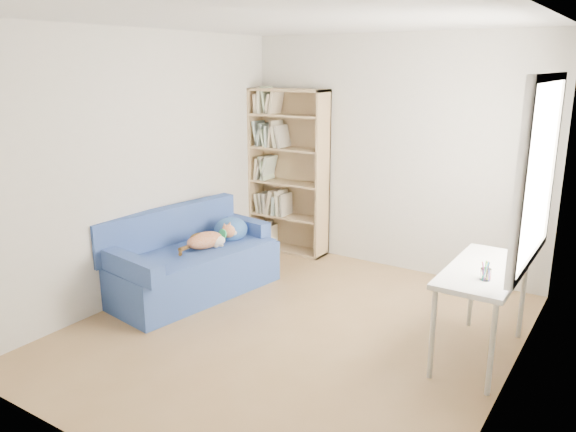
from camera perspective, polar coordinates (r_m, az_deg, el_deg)
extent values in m
plane|color=olive|center=(5.05, 0.70, -11.51)|extent=(4.00, 4.00, 0.00)
cube|color=silver|center=(6.37, 10.46, 6.18)|extent=(3.50, 0.04, 2.60)
cube|color=silver|center=(3.17, -18.98, -3.47)|extent=(3.50, 0.04, 2.60)
cube|color=silver|center=(5.73, -14.28, 4.97)|extent=(0.04, 4.00, 2.60)
cube|color=silver|center=(3.99, 22.51, -0.03)|extent=(0.04, 4.00, 2.60)
cube|color=white|center=(4.53, 0.81, 19.38)|extent=(3.50, 4.00, 0.04)
cube|color=white|center=(4.53, 24.18, 4.09)|extent=(0.01, 1.20, 1.30)
cube|color=navy|center=(5.82, -9.62, -5.71)|extent=(1.07, 1.83, 0.43)
cube|color=navy|center=(5.90, -12.18, -1.16)|extent=(0.41, 1.73, 0.42)
cube|color=navy|center=(6.29, -4.92, -0.96)|extent=(0.83, 0.28, 0.19)
cube|color=navy|center=(5.20, -15.63, -4.97)|extent=(0.83, 0.28, 0.19)
cube|color=navy|center=(5.73, -9.58, -3.55)|extent=(1.03, 1.69, 0.05)
ellipsoid|color=#315D9E|center=(6.01, -5.84, -1.38)|extent=(0.34, 0.38, 0.26)
ellipsoid|color=#A33C12|center=(5.70, -8.46, -2.45)|extent=(0.31, 0.44, 0.16)
ellipsoid|color=silver|center=(5.76, -7.26, -2.45)|extent=(0.17, 0.20, 0.10)
ellipsoid|color=#34210E|center=(5.68, -9.01, -2.16)|extent=(0.17, 0.23, 0.08)
sphere|color=#A33C12|center=(5.89, -6.48, -1.42)|extent=(0.14, 0.14, 0.14)
cone|color=#A33C12|center=(5.91, -6.44, -0.69)|extent=(0.07, 0.07, 0.07)
cone|color=#A33C12|center=(5.86, -6.85, -0.84)|extent=(0.07, 0.07, 0.07)
cylinder|color=#21A661|center=(5.85, -6.96, -1.77)|extent=(0.12, 0.06, 0.11)
cylinder|color=#34210E|center=(5.57, -10.16, -3.35)|extent=(0.06, 0.16, 0.06)
cube|color=tan|center=(7.12, -3.26, 4.84)|extent=(0.03, 0.31, 1.99)
cube|color=tan|center=(6.60, 3.54, 4.02)|extent=(0.03, 0.31, 1.99)
cube|color=tan|center=(6.73, 0.01, 12.68)|extent=(1.00, 0.31, 0.03)
cube|color=tan|center=(7.09, 0.01, -3.35)|extent=(1.00, 0.31, 0.03)
cube|color=tan|center=(6.97, 0.66, 4.64)|extent=(1.00, 0.02, 1.99)
cube|color=white|center=(4.60, 19.37, -5.24)|extent=(0.52, 1.14, 0.04)
cylinder|color=silver|center=(5.18, 22.71, -7.75)|extent=(0.04, 0.04, 0.71)
cylinder|color=silver|center=(4.24, 19.98, -12.61)|extent=(0.04, 0.04, 0.71)
cylinder|color=silver|center=(5.25, 18.17, -6.98)|extent=(0.04, 0.04, 0.71)
cylinder|color=silver|center=(4.33, 14.45, -11.53)|extent=(0.04, 0.04, 0.71)
cylinder|color=white|center=(4.34, 19.44, -5.61)|extent=(0.08, 0.08, 0.09)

